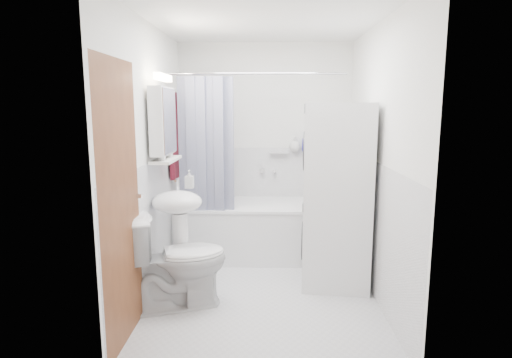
{
  "coord_description": "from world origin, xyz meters",
  "views": [
    {
      "loc": [
        0.03,
        -3.73,
        1.68
      ],
      "look_at": [
        -0.07,
        0.15,
        1.02
      ],
      "focal_mm": 30.0,
      "sensor_mm": 36.0,
      "label": 1
    }
  ],
  "objects_px": {
    "toilet": "(177,260)",
    "washer_dryer": "(336,196)",
    "bathtub": "(257,227)",
    "sink": "(178,218)"
  },
  "relations": [
    {
      "from": "toilet",
      "to": "washer_dryer",
      "type": "bearing_deg",
      "value": -88.5
    },
    {
      "from": "bathtub",
      "to": "toilet",
      "type": "relative_size",
      "value": 1.93
    },
    {
      "from": "bathtub",
      "to": "toilet",
      "type": "bearing_deg",
      "value": -116.94
    },
    {
      "from": "bathtub",
      "to": "sink",
      "type": "xyz_separation_m",
      "value": [
        -0.67,
        -1.01,
        0.37
      ]
    },
    {
      "from": "washer_dryer",
      "to": "bathtub",
      "type": "bearing_deg",
      "value": 142.31
    },
    {
      "from": "sink",
      "to": "bathtub",
      "type": "bearing_deg",
      "value": 56.38
    },
    {
      "from": "sink",
      "to": "washer_dryer",
      "type": "height_order",
      "value": "washer_dryer"
    },
    {
      "from": "sink",
      "to": "washer_dryer",
      "type": "relative_size",
      "value": 0.61
    },
    {
      "from": "sink",
      "to": "washer_dryer",
      "type": "xyz_separation_m",
      "value": [
        1.43,
        0.28,
        0.15
      ]
    },
    {
      "from": "bathtub",
      "to": "sink",
      "type": "distance_m",
      "value": 1.27
    }
  ]
}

